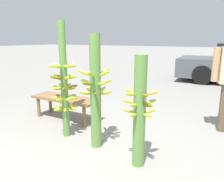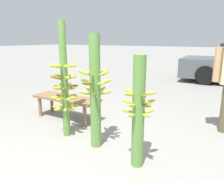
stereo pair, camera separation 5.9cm
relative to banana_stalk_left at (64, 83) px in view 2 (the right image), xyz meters
name	(u,v)px [view 2 (the right image)]	position (x,y,z in m)	size (l,w,h in m)	color
ground_plane	(75,163)	(0.61, -0.54, -0.81)	(80.00, 80.00, 0.00)	gray
banana_stalk_left	(64,83)	(0.00, 0.00, 0.00)	(0.41, 0.41, 1.68)	#5B8C3D
banana_stalk_center	(95,91)	(0.57, -0.05, -0.04)	(0.46, 0.47, 1.50)	#5B8C3D
banana_stalk_right	(138,112)	(1.25, -0.19, -0.16)	(0.39, 0.41, 1.28)	#5B8C3D
market_bench	(66,100)	(-0.48, 0.54, -0.46)	(1.28, 0.43, 0.41)	olive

